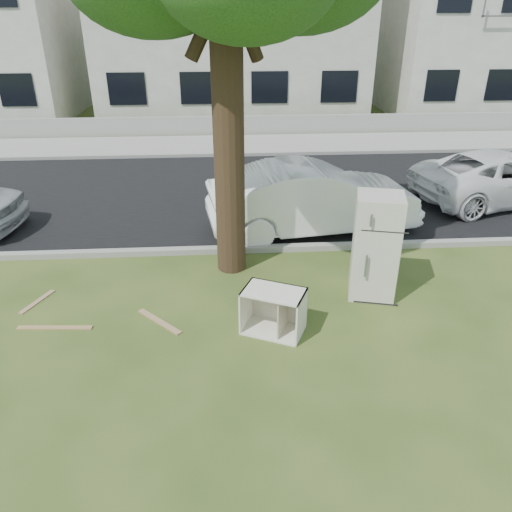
{
  "coord_description": "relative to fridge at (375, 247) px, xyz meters",
  "views": [
    {
      "loc": [
        -0.49,
        -6.74,
        4.62
      ],
      "look_at": [
        -0.01,
        0.6,
        0.84
      ],
      "focal_mm": 35.0,
      "sensor_mm": 36.0,
      "label": 1
    }
  ],
  "objects": [
    {
      "name": "fridge",
      "position": [
        0.0,
        0.0,
        0.0
      ],
      "size": [
        0.9,
        0.86,
        1.84
      ],
      "primitive_type": "cube",
      "rotation": [
        0.0,
        0.0,
        -0.24
      ],
      "color": "silver",
      "rests_on": "ground"
    },
    {
      "name": "townhouse_right",
      "position": [
        9.98,
        16.84,
        2.51
      ],
      "size": [
        10.2,
        8.16,
        6.84
      ],
      "color": "silver",
      "rests_on": "ground"
    },
    {
      "name": "plank_c",
      "position": [
        -5.79,
        0.09,
        -0.91
      ],
      "size": [
        0.4,
        0.75,
        0.02
      ],
      "primitive_type": "cube",
      "rotation": [
        0.0,
        0.0,
        1.15
      ],
      "color": "#A7815D",
      "rests_on": "ground"
    },
    {
      "name": "car_center",
      "position": [
        -0.58,
        2.8,
        -0.16
      ],
      "size": [
        4.78,
        2.25,
        1.51
      ],
      "primitive_type": "imported",
      "rotation": [
        0.0,
        0.0,
        1.72
      ],
      "color": "white",
      "rests_on": "ground"
    },
    {
      "name": "sidewalk",
      "position": [
        -2.02,
        10.34,
        -0.91
      ],
      "size": [
        120.0,
        2.8,
        0.01
      ],
      "primitive_type": "cube",
      "color": "gray",
      "rests_on": "ground"
    },
    {
      "name": "low_wall",
      "position": [
        -2.02,
        11.94,
        -0.57
      ],
      "size": [
        120.0,
        0.15,
        0.7
      ],
      "primitive_type": "cube",
      "color": "gray",
      "rests_on": "ground"
    },
    {
      "name": "townhouse_center",
      "position": [
        -2.02,
        16.84,
        2.81
      ],
      "size": [
        11.22,
        8.16,
        7.44
      ],
      "color": "silver",
      "rests_on": "ground"
    },
    {
      "name": "car_right",
      "position": [
        4.53,
        4.34,
        -0.28
      ],
      "size": [
        4.96,
        3.13,
        1.28
      ],
      "primitive_type": "imported",
      "rotation": [
        0.0,
        0.0,
        1.81
      ],
      "color": "white",
      "rests_on": "ground"
    },
    {
      "name": "plank_a",
      "position": [
        -5.26,
        -0.71,
        -0.91
      ],
      "size": [
        1.19,
        0.17,
        0.02
      ],
      "primitive_type": "cube",
      "rotation": [
        0.0,
        0.0,
        -0.06
      ],
      "color": "#A3804F",
      "rests_on": "ground"
    },
    {
      "name": "cabinet",
      "position": [
        -1.82,
        -1.0,
        -0.56
      ],
      "size": [
        1.08,
        0.91,
        0.72
      ],
      "primitive_type": "cube",
      "rotation": [
        0.0,
        0.0,
        -0.43
      ],
      "color": "white",
      "rests_on": "ground"
    },
    {
      "name": "kerb_far",
      "position": [
        -2.02,
        8.89,
        -0.92
      ],
      "size": [
        120.0,
        0.18,
        0.12
      ],
      "primitive_type": "cube",
      "color": "gray",
      "rests_on": "ground"
    },
    {
      "name": "plank_b",
      "position": [
        -3.63,
        -0.65,
        -0.91
      ],
      "size": [
        0.77,
        0.78,
        0.02
      ],
      "primitive_type": "cube",
      "rotation": [
        0.0,
        0.0,
        -0.79
      ],
      "color": "#A78157",
      "rests_on": "ground"
    },
    {
      "name": "kerb_near",
      "position": [
        -2.02,
        1.79,
        -0.92
      ],
      "size": [
        120.0,
        0.18,
        0.12
      ],
      "primitive_type": "cube",
      "color": "gray",
      "rests_on": "ground"
    },
    {
      "name": "ground",
      "position": [
        -2.02,
        -0.66,
        -0.92
      ],
      "size": [
        120.0,
        120.0,
        0.0
      ],
      "primitive_type": "plane",
      "color": "#334819"
    },
    {
      "name": "road",
      "position": [
        -2.02,
        5.34,
        -0.91
      ],
      "size": [
        120.0,
        7.0,
        0.01
      ],
      "primitive_type": "cube",
      "color": "black",
      "rests_on": "ground"
    }
  ]
}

